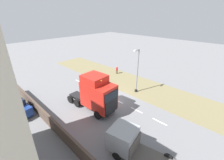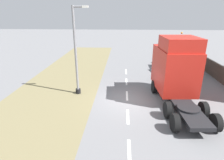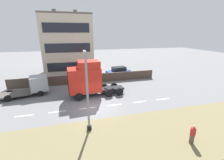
# 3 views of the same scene
# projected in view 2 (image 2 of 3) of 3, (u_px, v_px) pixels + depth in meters

# --- Properties ---
(ground_plane) EXTENTS (120.00, 120.00, 0.00)m
(ground_plane) POSITION_uv_depth(u_px,v_px,m) (127.00, 101.00, 14.16)
(ground_plane) COLOR slate
(ground_plane) RESTS_ON ground
(grass_verge) EXTENTS (7.00, 44.00, 0.01)m
(grass_verge) POSITION_uv_depth(u_px,v_px,m) (50.00, 99.00, 14.49)
(grass_verge) COLOR olive
(grass_verge) RESTS_ON ground
(lane_markings) EXTENTS (0.16, 17.80, 0.00)m
(lane_markings) POSITION_uv_depth(u_px,v_px,m) (127.00, 105.00, 13.50)
(lane_markings) COLOR white
(lane_markings) RESTS_ON ground
(lorry_cab) EXTENTS (2.98, 7.52, 4.89)m
(lorry_cab) POSITION_uv_depth(u_px,v_px,m) (175.00, 69.00, 13.65)
(lorry_cab) COLOR black
(lorry_cab) RESTS_ON ground
(flatbed_truck) EXTENTS (3.42, 6.47, 2.51)m
(flatbed_truck) POSITION_uv_depth(u_px,v_px,m) (180.00, 61.00, 20.26)
(flatbed_truck) COLOR #999EA3
(flatbed_truck) RESTS_ON ground
(lamp_post) EXTENTS (1.32, 0.40, 6.77)m
(lamp_post) POSITION_uv_depth(u_px,v_px,m) (77.00, 57.00, 14.37)
(lamp_post) COLOR black
(lamp_post) RESTS_ON ground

